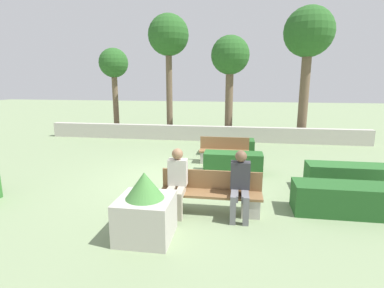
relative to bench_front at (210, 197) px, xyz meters
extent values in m
plane|color=gray|center=(-1.07, 1.86, -0.32)|extent=(60.00, 60.00, 0.00)
cube|color=#B7B2A8|center=(-1.07, 7.32, 0.01)|extent=(14.19, 0.30, 0.66)
cube|color=brown|center=(0.00, -0.05, 0.08)|extent=(2.08, 0.44, 0.05)
cube|color=brown|center=(0.00, 0.19, 0.30)|extent=(2.08, 0.04, 0.40)
cube|color=#B7B2A8|center=(-0.81, -0.05, -0.14)|extent=(0.36, 0.40, 0.37)
cube|color=#B7B2A8|center=(0.81, -0.05, -0.14)|extent=(0.36, 0.40, 0.37)
cube|color=brown|center=(0.09, 3.70, 0.08)|extent=(1.60, 0.44, 0.05)
cube|color=brown|center=(0.09, 3.94, 0.30)|extent=(1.60, 0.04, 0.40)
cube|color=#B7B2A8|center=(-0.48, 3.70, -0.14)|extent=(0.36, 0.40, 0.37)
cube|color=#B7B2A8|center=(0.66, 3.70, -0.14)|extent=(0.36, 0.40, 0.37)
cube|color=#B2A893|center=(-0.77, -0.26, 0.17)|extent=(0.14, 0.46, 0.13)
cube|color=#B2A893|center=(-0.57, -0.26, 0.17)|extent=(0.14, 0.46, 0.13)
cube|color=#B2A893|center=(-0.79, -0.49, -0.05)|extent=(0.11, 0.11, 0.55)
cube|color=#B2A893|center=(-0.55, -0.49, -0.05)|extent=(0.11, 0.11, 0.55)
cube|color=beige|center=(-0.67, -0.02, 0.50)|extent=(0.38, 0.22, 0.54)
sphere|color=#936B4C|center=(-0.67, -0.04, 0.88)|extent=(0.23, 0.23, 0.23)
cube|color=slate|center=(0.49, -0.26, 0.17)|extent=(0.14, 0.46, 0.13)
cube|color=slate|center=(0.69, -0.26, 0.17)|extent=(0.14, 0.46, 0.13)
cube|color=slate|center=(0.47, -0.49, -0.05)|extent=(0.11, 0.11, 0.55)
cube|color=slate|center=(0.71, -0.49, -0.05)|extent=(0.11, 0.11, 0.55)
cube|color=#333338|center=(0.59, -0.02, 0.50)|extent=(0.38, 0.22, 0.54)
sphere|color=brown|center=(0.59, -0.04, 0.89)|extent=(0.23, 0.23, 0.23)
cube|color=#235623|center=(0.40, 2.69, -0.02)|extent=(1.67, 0.63, 0.61)
cube|color=#286028|center=(3.28, 1.70, 0.01)|extent=(2.11, 0.66, 0.66)
cube|color=#235623|center=(0.24, 4.99, -0.04)|extent=(1.75, 0.74, 0.56)
cube|color=#235623|center=(2.78, 0.32, -0.01)|extent=(2.20, 0.70, 0.62)
cube|color=#B7B2A8|center=(-0.99, -1.21, 0.04)|extent=(0.91, 0.91, 0.72)
cone|color=#47843D|center=(-0.99, -1.21, 0.62)|extent=(0.66, 0.66, 0.45)
cylinder|color=brown|center=(-5.67, 8.76, 1.22)|extent=(0.28, 0.28, 3.09)
sphere|color=#285B23|center=(-5.67, 8.76, 3.16)|extent=(1.43, 1.43, 1.43)
cylinder|color=brown|center=(-2.79, 8.42, 1.76)|extent=(0.29, 0.29, 4.17)
sphere|color=#285B23|center=(-2.79, 8.42, 4.36)|extent=(1.88, 1.88, 1.88)
cylinder|color=brown|center=(0.07, 8.05, 1.31)|extent=(0.35, 0.35, 3.27)
sphere|color=#285B23|center=(0.07, 8.05, 3.41)|extent=(1.69, 1.69, 1.69)
cylinder|color=brown|center=(3.33, 8.12, 1.71)|extent=(0.40, 0.40, 4.07)
sphere|color=#285B23|center=(3.33, 8.12, 4.32)|extent=(2.09, 2.09, 2.09)
camera|label=1|loc=(0.51, -5.74, 2.34)|focal=28.00mm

